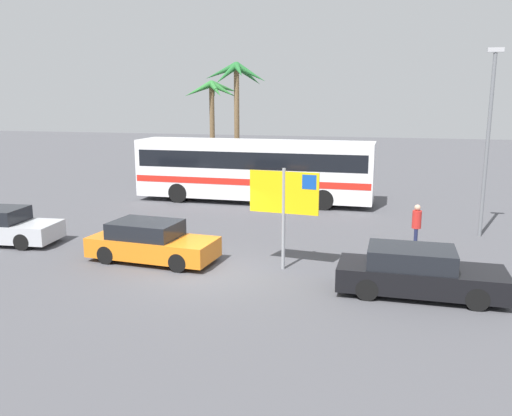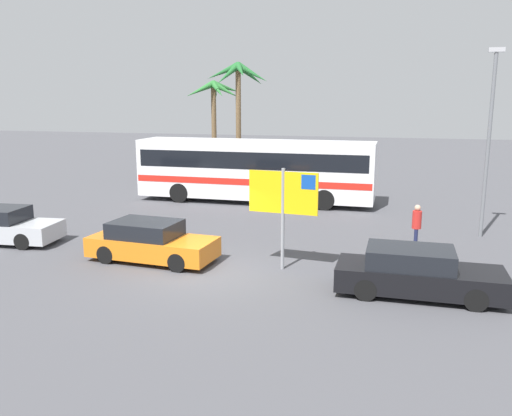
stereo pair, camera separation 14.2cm
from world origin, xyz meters
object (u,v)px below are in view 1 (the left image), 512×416
object	(u,v)px
car_black	(418,273)
bus_front_coach	(254,168)
pedestrian_near_sign	(417,223)
ferry_sign	(285,197)
car_orange	(151,242)

from	to	relation	value
car_black	bus_front_coach	bearing A→B (deg)	123.64
bus_front_coach	pedestrian_near_sign	xyz separation A→B (m)	(7.80, -7.11, -0.82)
bus_front_coach	ferry_sign	bearing A→B (deg)	-70.22
bus_front_coach	ferry_sign	world-z (taller)	ferry_sign
bus_front_coach	car_black	world-z (taller)	bus_front_coach
car_black	ferry_sign	bearing A→B (deg)	162.33
car_black	pedestrian_near_sign	world-z (taller)	pedestrian_near_sign
ferry_sign	car_orange	world-z (taller)	ferry_sign
bus_front_coach	pedestrian_near_sign	size ratio (longest dim) A/B	7.37
ferry_sign	car_orange	distance (m)	4.75
ferry_sign	pedestrian_near_sign	distance (m)	5.40
bus_front_coach	pedestrian_near_sign	distance (m)	10.59
bus_front_coach	ferry_sign	size ratio (longest dim) A/B	3.77
bus_front_coach	car_orange	distance (m)	10.73
car_black	pedestrian_near_sign	xyz separation A→B (m)	(0.11, 4.57, 0.33)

